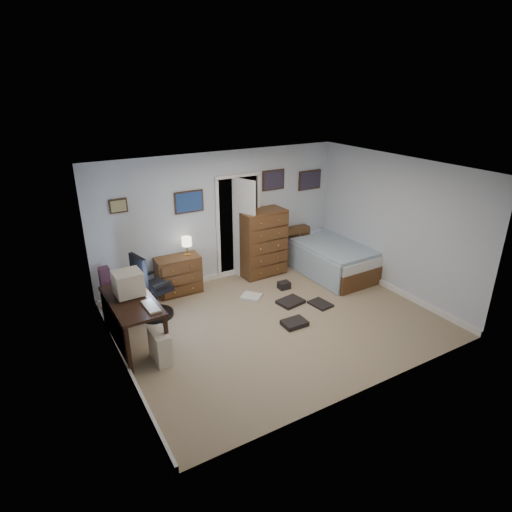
{
  "coord_description": "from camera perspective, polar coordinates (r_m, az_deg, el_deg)",
  "views": [
    {
      "loc": [
        -3.37,
        -5.12,
        3.69
      ],
      "look_at": [
        -0.22,
        0.3,
        1.1
      ],
      "focal_mm": 30.0,
      "sensor_mm": 36.0,
      "label": 1
    }
  ],
  "objects": [
    {
      "name": "computer_desk",
      "position": [
        6.48,
        -16.93,
        -7.18
      ],
      "size": [
        0.65,
        1.35,
        0.77
      ],
      "rotation": [
        0.0,
        0.0,
        0.03
      ],
      "color": "black",
      "rests_on": "floor"
    },
    {
      "name": "floor_clutter",
      "position": [
        7.6,
        4.34,
        -6.37
      ],
      "size": [
        1.31,
        1.54,
        0.14
      ],
      "rotation": [
        0.0,
        0.0,
        -0.36
      ],
      "color": "black",
      "rests_on": "floor"
    },
    {
      "name": "bed",
      "position": [
        8.93,
        9.48,
        -0.03
      ],
      "size": [
        1.17,
        2.12,
        0.69
      ],
      "rotation": [
        0.0,
        0.0,
        0.02
      ],
      "color": "brown",
      "rests_on": "floor"
    },
    {
      "name": "wall_posters",
      "position": [
        8.35,
        -1.09,
        8.99
      ],
      "size": [
        4.38,
        0.04,
        0.6
      ],
      "color": "#331E11",
      "rests_on": "floor"
    },
    {
      "name": "floor",
      "position": [
        7.16,
        2.79,
        -8.69
      ],
      "size": [
        5.0,
        4.0,
        0.02
      ],
      "primitive_type": "cube",
      "color": "gray",
      "rests_on": "ground"
    },
    {
      "name": "doorway",
      "position": [
        8.7,
        -3.27,
        4.42
      ],
      "size": [
        0.96,
        1.12,
        2.05
      ],
      "color": "black",
      "rests_on": "floor"
    },
    {
      "name": "low_dresser",
      "position": [
        8.01,
        -10.29,
        -2.52
      ],
      "size": [
        0.82,
        0.44,
        0.71
      ],
      "primitive_type": "cube",
      "rotation": [
        0.0,
        0.0,
        -0.04
      ],
      "color": "brown",
      "rests_on": "floor"
    },
    {
      "name": "crt_monitor",
      "position": [
        6.47,
        -16.65,
        -3.52
      ],
      "size": [
        0.41,
        0.38,
        0.37
      ],
      "rotation": [
        0.0,
        0.0,
        0.03
      ],
      "color": "beige",
      "rests_on": "computer_desk"
    },
    {
      "name": "pc_tower",
      "position": [
        6.27,
        -12.64,
        -11.68
      ],
      "size": [
        0.22,
        0.44,
        0.46
      ],
      "rotation": [
        0.0,
        0.0,
        0.03
      ],
      "color": "beige",
      "rests_on": "floor"
    },
    {
      "name": "media_stack",
      "position": [
        7.65,
        -19.29,
        -4.29
      ],
      "size": [
        0.17,
        0.17,
        0.82
      ],
      "primitive_type": "cube",
      "rotation": [
        0.0,
        0.0,
        0.04
      ],
      "color": "maroon",
      "rests_on": "floor"
    },
    {
      "name": "headboard_bookcase",
      "position": [
        9.13,
        4.5,
        1.44
      ],
      "size": [
        0.9,
        0.26,
        0.81
      ],
      "rotation": [
        0.0,
        0.0,
        -0.03
      ],
      "color": "brown",
      "rests_on": "floor"
    },
    {
      "name": "office_chair",
      "position": [
        7.24,
        -13.83,
        -4.86
      ],
      "size": [
        0.68,
        0.68,
        1.16
      ],
      "rotation": [
        0.0,
        0.0,
        0.24
      ],
      "color": "black",
      "rests_on": "floor"
    },
    {
      "name": "keyboard",
      "position": [
        6.15,
        -13.86,
        -6.51
      ],
      "size": [
        0.17,
        0.41,
        0.02
      ],
      "primitive_type": "cube",
      "rotation": [
        0.0,
        0.0,
        0.03
      ],
      "color": "beige",
      "rests_on": "computer_desk"
    },
    {
      "name": "table_lamp",
      "position": [
        7.84,
        -9.23,
        1.84
      ],
      "size": [
        0.19,
        0.19,
        0.35
      ],
      "rotation": [
        0.0,
        0.0,
        -0.04
      ],
      "color": "gold",
      "rests_on": "low_dresser"
    },
    {
      "name": "tall_dresser",
      "position": [
        8.57,
        0.79,
        1.81
      ],
      "size": [
        0.93,
        0.58,
        1.34
      ],
      "primitive_type": "cube",
      "rotation": [
        0.0,
        0.0,
        0.04
      ],
      "color": "brown",
      "rests_on": "floor"
    }
  ]
}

